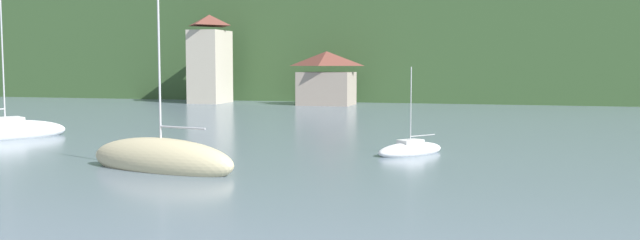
% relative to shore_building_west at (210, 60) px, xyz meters
% --- Properties ---
extents(wooded_hillside, '(352.00, 51.97, 31.65)m').
position_rel_shore_building_west_xyz_m(wooded_hillside, '(40.33, 34.76, 2.25)').
color(wooded_hillside, '#38562D').
rests_on(wooded_hillside, ground_plane).
extents(shore_building_west, '(3.85, 5.25, 10.32)m').
position_rel_shore_building_west_xyz_m(shore_building_west, '(0.00, 0.00, 0.00)').
color(shore_building_west, '#BCB29E').
rests_on(shore_building_west, ground_plane).
extents(shore_building_westcentral, '(6.14, 4.88, 5.99)m').
position_rel_shore_building_west_xyz_m(shore_building_westcentral, '(14.25, -0.18, -2.09)').
color(shore_building_westcentral, gray).
rests_on(shore_building_westcentral, ground_plane).
extents(sailboat_far_0, '(7.87, 3.70, 9.25)m').
position_rel_shore_building_west_xyz_m(sailboat_far_0, '(19.42, -46.79, -4.57)').
color(sailboat_far_0, '#CCBC8E').
rests_on(sailboat_far_0, ground_plane).
extents(sailboat_far_1, '(3.63, 4.05, 4.66)m').
position_rel_shore_building_west_xyz_m(sailboat_far_1, '(29.07, -38.80, -4.80)').
color(sailboat_far_1, white).
rests_on(sailboat_far_1, ground_plane).
extents(sailboat_far_3, '(6.02, 7.22, 9.91)m').
position_rel_shore_building_west_xyz_m(sailboat_far_3, '(3.87, -38.06, -4.63)').
color(sailboat_far_3, white).
rests_on(sailboat_far_3, ground_plane).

